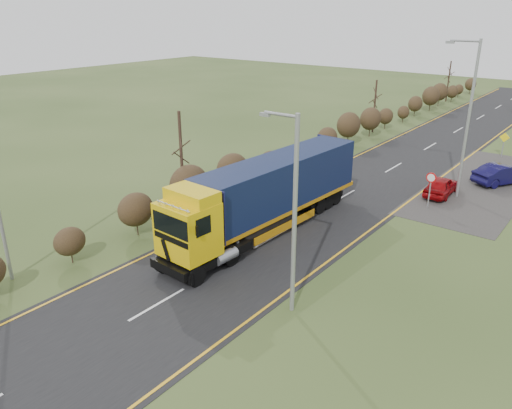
{
  "coord_description": "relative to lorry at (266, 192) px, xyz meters",
  "views": [
    {
      "loc": [
        14.02,
        -15.49,
        11.43
      ],
      "look_at": [
        -0.68,
        3.56,
        1.94
      ],
      "focal_mm": 35.0,
      "sensor_mm": 36.0,
      "label": 1
    }
  ],
  "objects": [
    {
      "name": "streetlight_mid",
      "position": [
        6.47,
        11.91,
        3.14
      ],
      "size": [
        2.08,
        0.2,
        9.79
      ],
      "color": "gray",
      "rests_on": "ground"
    },
    {
      "name": "streetlight_near",
      "position": [
        5.31,
        -5.52,
        2.11
      ],
      "size": [
        1.72,
        0.18,
        8.02
      ],
      "color": "gray",
      "rests_on": "ground"
    },
    {
      "name": "warning_board",
      "position": [
        6.6,
        23.66,
        -1.02
      ],
      "size": [
        0.78,
        0.11,
        2.05
      ],
      "color": "gray",
      "rests_on": "ground"
    },
    {
      "name": "lane_markings",
      "position": [
        0.8,
        5.06,
        -2.25
      ],
      "size": [
        7.52,
        116.0,
        0.01
      ],
      "color": "gold",
      "rests_on": "road"
    },
    {
      "name": "speed_sign",
      "position": [
        5.79,
        8.86,
        -0.71
      ],
      "size": [
        0.62,
        0.1,
        2.26
      ],
      "color": "gray",
      "rests_on": "ground"
    },
    {
      "name": "car_red_hatchback",
      "position": [
        5.65,
        11.54,
        -1.65
      ],
      "size": [
        1.62,
        3.74,
        1.26
      ],
      "primitive_type": "imported",
      "rotation": [
        0.0,
        0.0,
        3.18
      ],
      "color": "#8C0709",
      "rests_on": "ground"
    },
    {
      "name": "car_blue_sedan",
      "position": [
        8.23,
        16.39,
        -1.58
      ],
      "size": [
        3.4,
        4.42,
        1.4
      ],
      "primitive_type": "imported",
      "rotation": [
        0.0,
        0.0,
        2.62
      ],
      "color": "black",
      "rests_on": "ground"
    },
    {
      "name": "hedgerow",
      "position": [
        -5.2,
        3.26,
        -0.66
      ],
      "size": [
        2.24,
        102.04,
        6.05
      ],
      "color": "black",
      "rests_on": "ground"
    },
    {
      "name": "layby",
      "position": [
        7.3,
        15.37,
        -2.27
      ],
      "size": [
        6.0,
        18.0,
        0.02
      ],
      "primitive_type": "cube",
      "color": "#322E2C",
      "rests_on": "ground"
    },
    {
      "name": "road",
      "position": [
        0.8,
        5.37,
        -2.27
      ],
      "size": [
        8.0,
        120.0,
        0.02
      ],
      "primitive_type": "cube",
      "color": "black",
      "rests_on": "ground"
    },
    {
      "name": "ground",
      "position": [
        0.8,
        -4.63,
        -2.28
      ],
      "size": [
        160.0,
        160.0,
        0.0
      ],
      "primitive_type": "plane",
      "color": "#32441D",
      "rests_on": "ground"
    },
    {
      "name": "lorry",
      "position": [
        0.0,
        0.0,
        0.0
      ],
      "size": [
        3.02,
        14.54,
        4.02
      ],
      "rotation": [
        0.0,
        0.0,
        -0.05
      ],
      "color": "black",
      "rests_on": "ground"
    }
  ]
}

